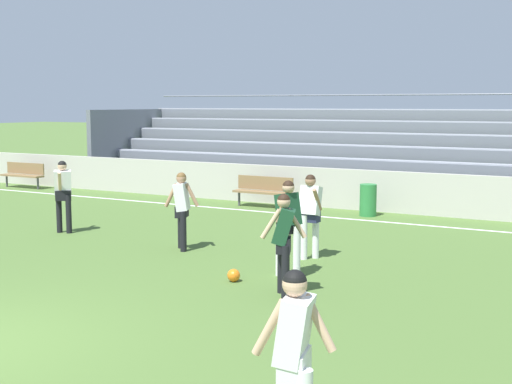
# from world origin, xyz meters

# --- Properties ---
(field_line_sideline) EXTENTS (44.00, 0.12, 0.01)m
(field_line_sideline) POSITION_xyz_m (0.00, 11.45, 0.00)
(field_line_sideline) COLOR white
(field_line_sideline) RESTS_ON ground
(sideline_wall) EXTENTS (48.00, 0.16, 1.16)m
(sideline_wall) POSITION_xyz_m (0.00, 13.05, 0.58)
(sideline_wall) COLOR #BCB7AD
(sideline_wall) RESTS_ON ground
(bleacher_stand) EXTENTS (23.49, 4.98, 3.36)m
(bleacher_stand) POSITION_xyz_m (1.19, 16.62, 1.48)
(bleacher_stand) COLOR #9EA3AD
(bleacher_stand) RESTS_ON ground
(bench_far_left) EXTENTS (1.80, 0.40, 0.90)m
(bench_far_left) POSITION_xyz_m (-11.76, 12.21, 0.55)
(bench_far_left) COLOR olive
(bench_far_left) RESTS_ON ground
(bench_near_wall_gap) EXTENTS (1.80, 0.40, 0.90)m
(bench_near_wall_gap) POSITION_xyz_m (-1.99, 12.21, 0.55)
(bench_near_wall_gap) COLOR olive
(bench_near_wall_gap) RESTS_ON ground
(trash_bin) EXTENTS (0.45, 0.45, 0.86)m
(trash_bin) POSITION_xyz_m (1.22, 12.16, 0.43)
(trash_bin) COLOR #2D7F3D
(trash_bin) RESTS_ON ground
(player_dark_wide_left) EXTENTS (0.47, 0.61, 1.70)m
(player_dark_wide_left) POSITION_xyz_m (2.17, 5.23, 1.01)
(player_dark_wide_left) COLOR white
(player_dark_wide_left) RESTS_ON ground
(player_dark_dropping_back) EXTENTS (0.65, 0.49, 1.62)m
(player_dark_dropping_back) POSITION_xyz_m (2.62, 4.14, 0.96)
(player_dark_dropping_back) COLOR black
(player_dark_dropping_back) RESTS_ON ground
(player_white_wide_right) EXTENTS (0.62, 0.44, 1.66)m
(player_white_wide_right) POSITION_xyz_m (4.94, -0.37, 0.99)
(player_white_wide_right) COLOR white
(player_white_wide_right) RESTS_ON ground
(player_white_overlapping) EXTENTS (0.48, 0.65, 1.70)m
(player_white_overlapping) POSITION_xyz_m (-4.24, 6.44, 1.01)
(player_white_overlapping) COLOR black
(player_white_overlapping) RESTS_ON ground
(player_white_trailing_run) EXTENTS (0.44, 0.52, 1.66)m
(player_white_trailing_run) POSITION_xyz_m (1.94, 6.70, 0.98)
(player_white_trailing_run) COLOR white
(player_white_trailing_run) RESTS_ON ground
(player_white_deep_cover) EXTENTS (0.64, 0.46, 1.61)m
(player_white_deep_cover) POSITION_xyz_m (-0.73, 6.21, 0.95)
(player_white_deep_cover) COLOR black
(player_white_deep_cover) RESTS_ON ground
(soccer_ball) EXTENTS (0.22, 0.22, 0.22)m
(soccer_ball) POSITION_xyz_m (1.51, 4.49, 0.11)
(soccer_ball) COLOR orange
(soccer_ball) RESTS_ON ground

